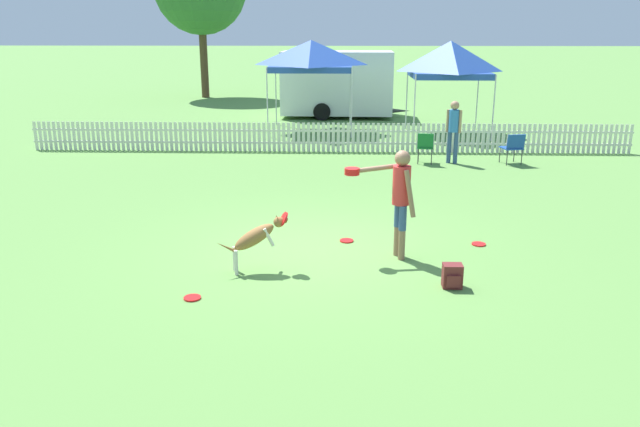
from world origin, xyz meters
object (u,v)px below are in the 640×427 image
object	(u,v)px
frisbee_near_dog	(192,298)
folding_chair_center	(513,146)
backpack_on_grass	(452,276)
folding_chair_blue_left	(425,145)
handler_person	(398,191)
canopy_tent_main	(450,59)
leaping_dog	(256,236)
canopy_tent_secondary	(311,56)
spectator_standing	(454,126)
frisbee_near_handler	(479,244)
equipment_trailer	(337,83)
frisbee_midfield	(347,241)

from	to	relation	value
frisbee_near_dog	folding_chair_center	bearing A→B (deg)	53.46
backpack_on_grass	folding_chair_blue_left	world-z (taller)	folding_chair_blue_left
handler_person	folding_chair_center	xyz separation A→B (m)	(3.71, 7.21, -0.60)
folding_chair_blue_left	folding_chair_center	size ratio (longest dim) A/B	1.01
canopy_tent_main	folding_chair_center	bearing A→B (deg)	-78.41
leaping_dog	canopy_tent_secondary	distance (m)	13.50
backpack_on_grass	spectator_standing	world-z (taller)	spectator_standing
frisbee_near_handler	spectator_standing	xyz separation A→B (m)	(0.65, 6.67, 1.01)
frisbee_near_handler	backpack_on_grass	xyz separation A→B (m)	(-0.76, -1.83, 0.16)
canopy_tent_secondary	spectator_standing	distance (m)	6.93
equipment_trailer	handler_person	bearing A→B (deg)	-84.68
canopy_tent_main	backpack_on_grass	bearing A→B (deg)	-98.65
handler_person	backpack_on_grass	size ratio (longest dim) A/B	5.06
frisbee_near_handler	leaping_dog	bearing A→B (deg)	-160.25
frisbee_near_dog	backpack_on_grass	distance (m)	3.63
handler_person	folding_chair_blue_left	distance (m)	7.36
leaping_dog	frisbee_near_handler	distance (m)	3.86
backpack_on_grass	canopy_tent_secondary	xyz separation A→B (m)	(-2.65, 13.88, 2.44)
handler_person	canopy_tent_secondary	xyz separation A→B (m)	(-1.95, 12.69, 1.51)
leaping_dog	spectator_standing	bearing A→B (deg)	135.29
folding_chair_blue_left	frisbee_midfield	bearing A→B (deg)	80.02
frisbee_midfield	canopy_tent_main	size ratio (longest dim) A/B	0.08
leaping_dog	backpack_on_grass	size ratio (longest dim) A/B	3.18
frisbee_near_handler	canopy_tent_main	distance (m)	11.76
canopy_tent_secondary	equipment_trailer	xyz separation A→B (m)	(0.88, 3.79, -1.23)
folding_chair_center	frisbee_near_handler	bearing A→B (deg)	58.50
frisbee_near_dog	canopy_tent_main	distance (m)	15.07
canopy_tent_secondary	frisbee_near_dog	bearing A→B (deg)	-93.74
frisbee_near_dog	frisbee_midfield	size ratio (longest dim) A/B	1.00
frisbee_near_dog	spectator_standing	bearing A→B (deg)	60.94
spectator_standing	equipment_trailer	size ratio (longest dim) A/B	0.32
backpack_on_grass	folding_chair_center	xyz separation A→B (m)	(3.01, 8.40, 0.33)
frisbee_near_dog	canopy_tent_main	world-z (taller)	canopy_tent_main
frisbee_near_handler	folding_chair_blue_left	bearing A→B (deg)	90.76
frisbee_midfield	folding_chair_center	bearing A→B (deg)	55.23
handler_person	frisbee_midfield	distance (m)	1.53
canopy_tent_main	frisbee_near_dog	bearing A→B (deg)	-112.16
frisbee_midfield	spectator_standing	xyz separation A→B (m)	(2.89, 6.57, 1.01)
frisbee_near_dog	backpack_on_grass	bearing A→B (deg)	8.14
frisbee_near_dog	spectator_standing	xyz separation A→B (m)	(5.01, 9.01, 1.01)
frisbee_near_handler	canopy_tent_main	bearing A→B (deg)	83.73
folding_chair_blue_left	canopy_tent_main	size ratio (longest dim) A/B	0.27
backpack_on_grass	folding_chair_blue_left	bearing A→B (deg)	85.41
folding_chair_blue_left	leaping_dog	bearing A→B (deg)	74.35
spectator_standing	equipment_trailer	xyz separation A→B (m)	(-3.19, 9.17, 0.36)
folding_chair_center	handler_person	bearing A→B (deg)	50.18
leaping_dog	frisbee_near_dog	size ratio (longest dim) A/B	4.64
frisbee_midfield	folding_chair_blue_left	xyz separation A→B (m)	(2.15, 6.46, 0.49)
folding_chair_center	canopy_tent_main	xyz separation A→B (m)	(-1.00, 4.86, 2.02)
handler_person	spectator_standing	bearing A→B (deg)	-32.73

